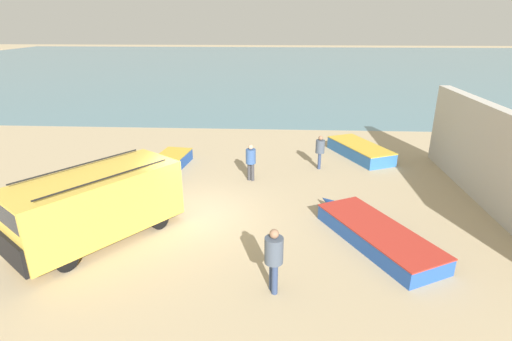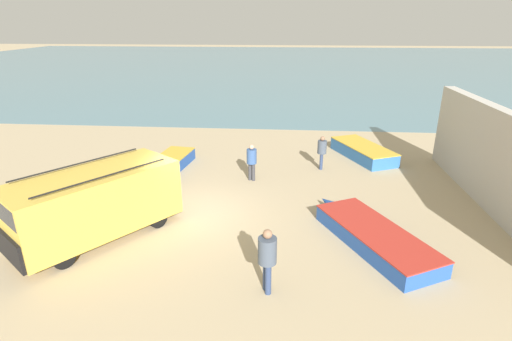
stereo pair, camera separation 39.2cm
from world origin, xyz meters
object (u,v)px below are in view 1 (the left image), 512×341
Objects in this scene: parked_van at (96,204)px; fishing_rowboat_0 at (375,234)px; fisherman_1 at (274,255)px; fisherman_2 at (251,159)px; fisherman_0 at (320,149)px; fishing_rowboat_1 at (166,165)px; fishing_rowboat_2 at (358,150)px.

parked_van reaches higher than fishing_rowboat_0.
fisherman_2 is (-1.11, 7.60, -0.11)m from fisherman_1.
fisherman_0 is (-1.15, 6.62, 0.68)m from fishing_rowboat_0.
parked_van is 1.02× the size of fishing_rowboat_0.
parked_van is at bearing 2.88° from fishing_rowboat_1.
fisherman_0 is at bearing 108.42° from fishing_rowboat_2.
fishing_rowboat_2 is (9.82, 8.89, -0.89)m from parked_van.
parked_van is at bearing -130.47° from fisherman_0.
fisherman_0 is 0.97× the size of fisherman_2.
fisherman_0 reaches higher than fishing_rowboat_2.
fisherman_0 is at bearing -122.81° from fisherman_1.
fisherman_0 is 9.50m from fisherman_1.
fishing_rowboat_1 is at bearing -147.48° from parked_van.
fishing_rowboat_0 is 2.92× the size of fisherman_1.
fishing_rowboat_1 is at bearing 96.87° from fisherman_2.
fishing_rowboat_0 is at bearing 62.45° from fishing_rowboat_1.
fishing_rowboat_2 is at bearing 114.18° from fishing_rowboat_1.
fisherman_0 is at bearing 169.12° from parked_van.
fisherman_0 is at bearing -42.39° from fisherman_2.
parked_van is 13.28m from fishing_rowboat_2.
parked_van is 1.14× the size of fishing_rowboat_2.
fisherman_1 is 7.68m from fisherman_2.
fisherman_0 is 0.88× the size of fisherman_1.
fishing_rowboat_1 is 2.74× the size of fisherman_0.
fishing_rowboat_0 is 10.15m from fishing_rowboat_1.
fisherman_2 is at bearing -102.23° from fisherman_1.
fishing_rowboat_0 is (8.80, 0.27, -0.94)m from parked_van.
fisherman_2 is at bearing 100.60° from fishing_rowboat_2.
fisherman_1 is at bearing 38.63° from fishing_rowboat_1.
fisherman_1 is at bearing 135.39° from fishing_rowboat_2.
fisherman_1 reaches higher than fishing_rowboat_1.
fisherman_1 reaches higher than fisherman_0.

